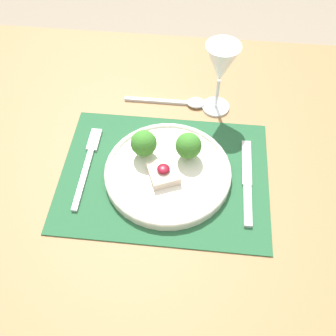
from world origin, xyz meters
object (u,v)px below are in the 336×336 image
(wine_glass_near, at_px, (221,66))
(fork, at_px, (88,161))
(knife, at_px, (247,187))
(spoon, at_px, (183,102))
(dinner_plate, at_px, (168,167))

(wine_glass_near, bearing_deg, fork, -143.68)
(fork, height_order, knife, knife)
(spoon, bearing_deg, dinner_plate, -91.70)
(fork, bearing_deg, knife, -5.83)
(knife, bearing_deg, spoon, 123.97)
(dinner_plate, distance_m, wine_glass_near, 0.25)
(dinner_plate, relative_size, wine_glass_near, 1.49)
(knife, distance_m, spoon, 0.28)
(fork, xyz_separation_m, wine_glass_near, (0.27, 0.20, 0.12))
(knife, bearing_deg, fork, 175.86)
(knife, bearing_deg, dinner_plate, 173.36)
(dinner_plate, bearing_deg, wine_glass_near, 65.14)
(dinner_plate, bearing_deg, spoon, 85.68)
(dinner_plate, distance_m, fork, 0.18)
(fork, xyz_separation_m, knife, (0.34, -0.03, 0.00))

